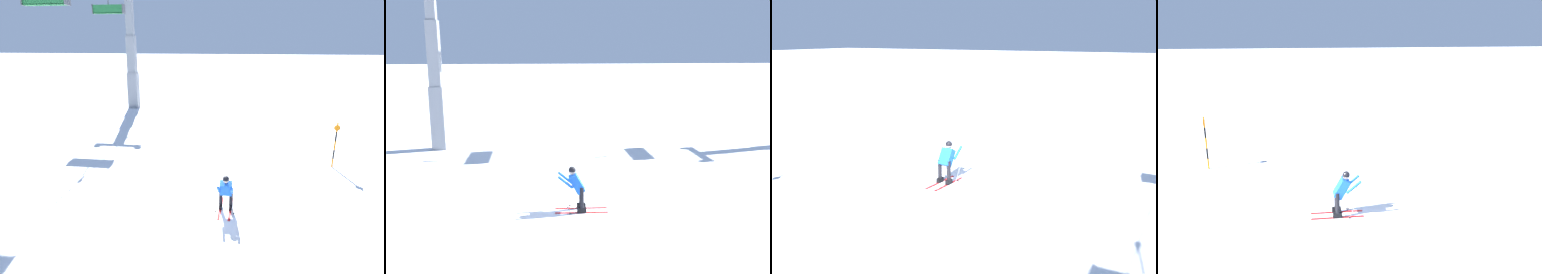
# 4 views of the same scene
# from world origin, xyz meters

# --- Properties ---
(ground_plane) EXTENTS (260.00, 260.00, 0.00)m
(ground_plane) POSITION_xyz_m (0.00, 0.00, 0.00)
(ground_plane) COLOR white
(skier_carving_main) EXTENTS (1.65, 0.72, 1.55)m
(skier_carving_main) POSITION_xyz_m (-0.14, -0.77, 0.81)
(skier_carving_main) COLOR red
(skier_carving_main) RESTS_ON ground_plane
(lift_tower_far) EXTENTS (0.87, 2.86, 9.95)m
(lift_tower_far) POSITION_xyz_m (16.98, 8.04, 4.10)
(lift_tower_far) COLOR gray
(lift_tower_far) RESTS_ON ground_plane
(chairlift_seat_middle) EXTENTS (0.61, 2.24, 2.20)m
(chairlift_seat_middle) POSITION_xyz_m (12.37, 8.04, 7.98)
(chairlift_seat_middle) COLOR black
(trail_marker_pole) EXTENTS (0.07, 0.28, 2.22)m
(trail_marker_pole) POSITION_xyz_m (4.62, -5.78, 1.19)
(trail_marker_pole) COLOR orange
(trail_marker_pole) RESTS_ON ground_plane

